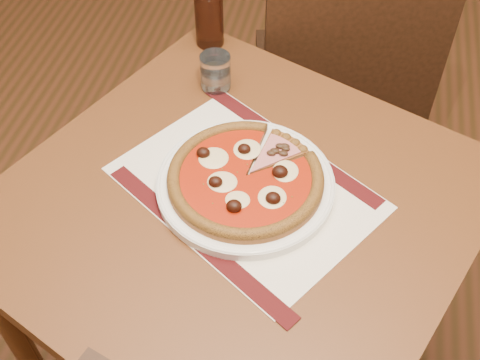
% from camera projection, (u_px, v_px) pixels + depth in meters
% --- Properties ---
extents(table, '(1.05, 1.05, 0.75)m').
position_uv_depth(table, '(238.00, 232.00, 1.17)').
color(table, brown).
rests_on(table, ground).
extents(chair_far, '(0.54, 0.54, 0.95)m').
position_uv_depth(chair_far, '(341.00, 75.00, 1.66)').
color(chair_far, black).
rests_on(chair_far, ground).
extents(placemat, '(0.56, 0.52, 0.00)m').
position_uv_depth(placemat, '(245.00, 188.00, 1.11)').
color(placemat, white).
rests_on(placemat, table).
extents(plate, '(0.33, 0.33, 0.02)m').
position_uv_depth(plate, '(245.00, 184.00, 1.10)').
color(plate, white).
rests_on(plate, placemat).
extents(pizza, '(0.29, 0.29, 0.04)m').
position_uv_depth(pizza, '(245.00, 177.00, 1.09)').
color(pizza, '#995225').
rests_on(pizza, plate).
extents(ham_slice, '(0.10, 0.13, 0.02)m').
position_uv_depth(ham_slice, '(281.00, 155.00, 1.13)').
color(ham_slice, '#995225').
rests_on(ham_slice, plate).
extents(water_glass, '(0.08, 0.08, 0.08)m').
position_uv_depth(water_glass, '(215.00, 72.00, 1.28)').
color(water_glass, white).
rests_on(water_glass, table).
extents(bottle, '(0.07, 0.07, 0.22)m').
position_uv_depth(bottle, '(209.00, 11.00, 1.35)').
color(bottle, '#34160D').
rests_on(bottle, table).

